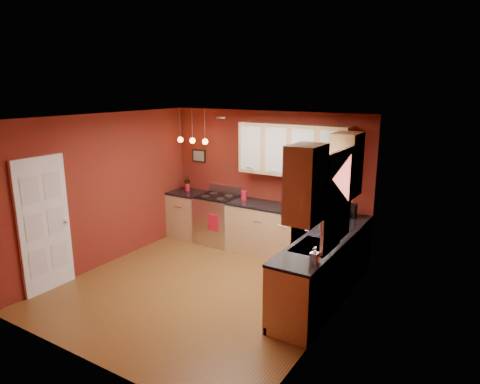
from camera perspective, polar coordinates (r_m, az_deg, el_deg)
The scene contains 27 objects.
floor at distance 6.77m, azimuth -5.23°, elevation -12.71°, with size 4.20×4.20×0.00m, color brown.
ceiling at distance 6.06m, azimuth -5.78°, elevation 9.82°, with size 4.00×4.20×0.02m, color beige.
wall_back at distance 8.01m, azimuth 3.56°, elevation 1.47°, with size 4.00×0.02×2.60m, color maroon.
wall_front at distance 4.88m, azimuth -20.61°, elevation -7.77°, with size 4.00×0.02×2.60m, color maroon.
wall_left at distance 7.63m, azimuth -17.58°, elevation 0.20°, with size 0.02×4.20×2.60m, color maroon.
wall_right at distance 5.38m, azimuth 11.87°, elevation -5.12°, with size 0.02×4.20×2.60m, color maroon.
base_cabinets_back_left at distance 8.87m, azimuth -6.91°, elevation -3.05°, with size 0.70×0.60×0.90m, color tan.
base_cabinets_back_right at distance 7.68m, azimuth 7.24°, elevation -5.78°, with size 2.54×0.60×0.90m, color tan.
base_cabinets_right at distance 6.18m, azimuth 10.27°, elevation -10.95°, with size 0.60×2.10×0.90m, color tan.
counter_back_left at distance 8.74m, azimuth -7.00°, elevation -0.11°, with size 0.70×0.62×0.04m, color black.
counter_back_right at distance 7.54m, azimuth 7.34°, elevation -2.41°, with size 2.54×0.62×0.04m, color black.
counter_right at distance 6.00m, azimuth 10.46°, elevation -6.87°, with size 0.62×2.10×0.04m, color black.
gas_range at distance 8.44m, azimuth -3.01°, elevation -3.63°, with size 0.76×0.64×1.11m.
dishwasher_front at distance 7.30m, azimuth 8.94°, elevation -6.93°, with size 0.60×0.02×0.80m, color silver.
sink at distance 5.87m, azimuth 9.94°, elevation -7.38°, with size 0.50×0.70×0.33m.
window at distance 5.55m, azimuth 12.88°, elevation -0.39°, with size 0.06×1.02×1.22m.
door_left_wall at distance 6.99m, azimuth -24.65°, elevation -4.03°, with size 0.12×0.82×2.05m.
upper_cabinets_back at distance 7.48m, azimuth 7.08°, elevation 5.55°, with size 2.00×0.35×0.90m, color tan.
upper_cabinets_right at distance 5.56m, azimuth 11.66°, elevation 2.47°, with size 0.35×1.95×0.90m, color tan.
wall_picture at distance 8.75m, azimuth -5.48°, elevation 4.83°, with size 0.32×0.03×0.26m, color black.
pendant_lights at distance 8.38m, azimuth -6.35°, elevation 6.88°, with size 0.71×0.11×0.66m.
red_canister at distance 8.02m, azimuth 0.54°, elevation -0.47°, with size 0.12×0.12×0.18m.
red_vase at distance 8.82m, azimuth -7.03°, elevation 0.66°, with size 0.10×0.10×0.16m, color #B41327.
flowers at distance 8.78m, azimuth -7.06°, elevation 1.71°, with size 0.12×0.12×0.21m, color #B41327.
coffee_maker at distance 7.20m, azimuth 14.59°, elevation -2.51°, with size 0.16×0.16×0.23m.
soap_pump at distance 5.27m, azimuth 9.94°, elevation -8.35°, with size 0.10×0.10×0.22m, color white.
dish_towel at distance 8.11m, azimuth -3.64°, elevation -4.10°, with size 0.24×0.02×0.33m, color #B41327.
Camera 1 is at (3.66, -4.81, 3.03)m, focal length 32.00 mm.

